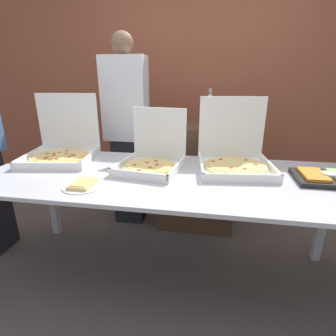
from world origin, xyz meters
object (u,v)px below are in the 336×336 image
(soda_can_silver, at_px, (174,117))
(soda_can_colored, at_px, (164,119))
(pizza_box_near_right, at_px, (234,156))
(pizza_box_near_left, at_px, (62,148))
(pizza_box_far_right, at_px, (152,158))
(veggie_tray, at_px, (328,178))
(paper_plate_front_left, at_px, (83,185))
(person_guest_plaid, at_px, (127,131))
(soda_bottle, at_px, (210,108))

(soda_can_silver, relative_size, soda_can_colored, 1.00)
(pizza_box_near_right, height_order, pizza_box_near_left, pizza_box_near_left)
(pizza_box_far_right, relative_size, veggie_tray, 1.22)
(pizza_box_near_left, relative_size, soda_can_silver, 4.65)
(pizza_box_near_right, distance_m, paper_plate_front_left, 1.02)
(veggie_tray, bearing_deg, pizza_box_near_left, 174.82)
(person_guest_plaid, bearing_deg, soda_can_colored, 171.13)
(soda_bottle, height_order, soda_can_silver, soda_bottle)
(paper_plate_front_left, distance_m, soda_bottle, 1.42)
(soda_can_silver, height_order, person_guest_plaid, person_guest_plaid)
(veggie_tray, relative_size, person_guest_plaid, 0.21)
(person_guest_plaid, bearing_deg, soda_can_silver, -164.36)
(paper_plate_front_left, height_order, soda_bottle, soda_bottle)
(pizza_box_far_right, xyz_separation_m, veggie_tray, (1.12, -0.05, -0.05))
(pizza_box_near_right, height_order, soda_can_silver, pizza_box_near_right)
(soda_bottle, bearing_deg, pizza_box_far_right, -114.39)
(pizza_box_near_right, relative_size, soda_bottle, 1.61)
(paper_plate_front_left, distance_m, soda_can_silver, 1.26)
(pizza_box_near_left, xyz_separation_m, paper_plate_front_left, (0.42, -0.50, -0.07))
(pizza_box_far_right, xyz_separation_m, paper_plate_front_left, (-0.33, -0.38, -0.06))
(soda_bottle, height_order, soda_can_colored, soda_bottle)
(soda_can_silver, xyz_separation_m, person_guest_plaid, (-0.44, -0.12, -0.13))
(soda_bottle, bearing_deg, soda_can_silver, -177.80)
(pizza_box_near_right, relative_size, pizza_box_near_left, 0.95)
(veggie_tray, bearing_deg, person_guest_plaid, 154.47)
(paper_plate_front_left, bearing_deg, pizza_box_near_right, 29.22)
(soda_can_colored, bearing_deg, pizza_box_near_right, -40.36)
(pizza_box_far_right, height_order, pizza_box_near_left, pizza_box_near_left)
(pizza_box_near_right, xyz_separation_m, soda_bottle, (-0.20, 0.70, 0.25))
(pizza_box_far_right, bearing_deg, soda_can_silver, 95.36)
(paper_plate_front_left, bearing_deg, soda_bottle, 59.87)
(pizza_box_near_right, distance_m, pizza_box_near_left, 1.31)
(paper_plate_front_left, xyz_separation_m, soda_can_silver, (0.36, 1.18, 0.23))
(pizza_box_near_right, height_order, soda_can_colored, pizza_box_near_right)
(pizza_box_far_right, bearing_deg, soda_bottle, 73.52)
(soda_bottle, xyz_separation_m, soda_can_colored, (-0.39, -0.19, -0.09))
(soda_can_colored, bearing_deg, pizza_box_near_left, -145.07)
(pizza_box_near_right, height_order, person_guest_plaid, person_guest_plaid)
(pizza_box_near_left, height_order, soda_bottle, soda_bottle)
(veggie_tray, xyz_separation_m, soda_can_silver, (-1.09, 0.85, 0.22))
(pizza_box_near_right, xyz_separation_m, veggie_tray, (0.56, -0.17, -0.06))
(pizza_box_near_left, distance_m, person_guest_plaid, 0.66)
(pizza_box_near_right, xyz_separation_m, soda_can_silver, (-0.53, 0.68, 0.16))
(veggie_tray, bearing_deg, soda_bottle, 131.19)
(soda_can_silver, xyz_separation_m, soda_can_colored, (-0.06, -0.18, 0.00))
(pizza_box_near_right, xyz_separation_m, pizza_box_far_right, (-0.56, -0.11, -0.01))
(pizza_box_near_right, relative_size, person_guest_plaid, 0.30)
(soda_can_colored, bearing_deg, paper_plate_front_left, -106.58)
(pizza_box_far_right, bearing_deg, soda_can_colored, 100.53)
(pizza_box_near_right, bearing_deg, pizza_box_far_right, -175.12)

